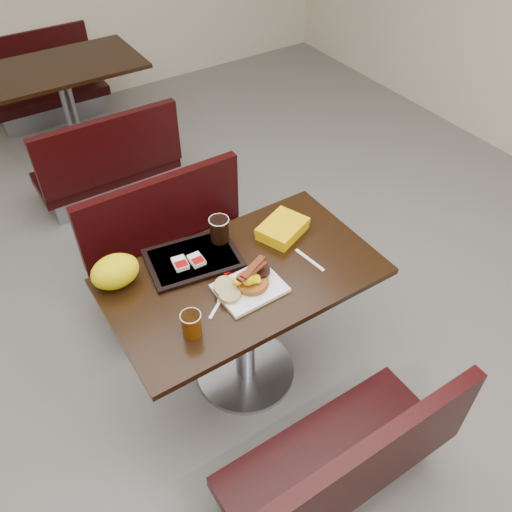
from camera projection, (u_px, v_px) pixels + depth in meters
floor at (245, 372)px, 2.84m from camera, size 6.00×7.00×0.01m
table_near at (244, 328)px, 2.58m from camera, size 1.20×0.70×0.75m
bench_near_s at (335, 443)px, 2.17m from camera, size 1.00×0.46×0.72m
bench_near_n at (180, 249)px, 3.02m from camera, size 1.00×0.46×0.72m
table_far at (71, 112)px, 4.17m from camera, size 1.20×0.70×0.75m
bench_far_s at (103, 154)px, 3.76m from camera, size 1.00×0.46×0.72m
bench_far_n at (45, 81)px, 4.61m from camera, size 1.00×0.46×0.72m
platter at (250, 288)px, 2.25m from camera, size 0.28×0.22×0.02m
pancake_stack at (252, 282)px, 2.25m from camera, size 0.16×0.16×0.03m
sausage_patty at (260, 271)px, 2.27m from camera, size 0.09×0.09×0.01m
scrambled_eggs at (248, 280)px, 2.20m from camera, size 0.12×0.11×0.05m
bacon_strips at (252, 270)px, 2.19m from camera, size 0.19×0.13×0.01m
muffin_bottom at (230, 295)px, 2.20m from camera, size 0.10×0.10×0.02m
muffin_top at (225, 287)px, 2.22m from camera, size 0.11×0.11×0.06m
coffee_cup_near at (192, 324)px, 2.05m from camera, size 0.08×0.08×0.11m
fork at (215, 310)px, 2.17m from camera, size 0.12×0.10×0.00m
knife at (310, 260)px, 2.39m from camera, size 0.04×0.18×0.00m
condiment_ketchup at (227, 271)px, 2.33m from camera, size 0.05×0.04×0.01m
tray at (193, 259)px, 2.38m from camera, size 0.45×0.35×0.02m
hashbrown_sleeve_left at (180, 263)px, 2.33m from camera, size 0.07×0.09×0.02m
hashbrown_sleeve_right at (196, 260)px, 2.35m from camera, size 0.06×0.08×0.02m
coffee_cup_far at (219, 230)px, 2.43m from camera, size 0.11×0.11×0.12m
clamshell at (283, 229)px, 2.51m from camera, size 0.27×0.24×0.06m
paper_bag at (115, 271)px, 2.24m from camera, size 0.24×0.20×0.15m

